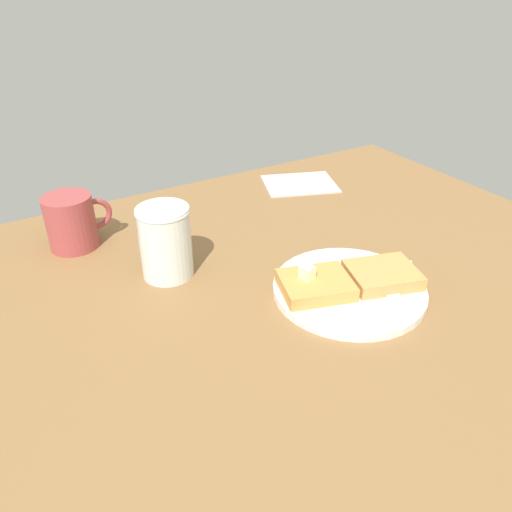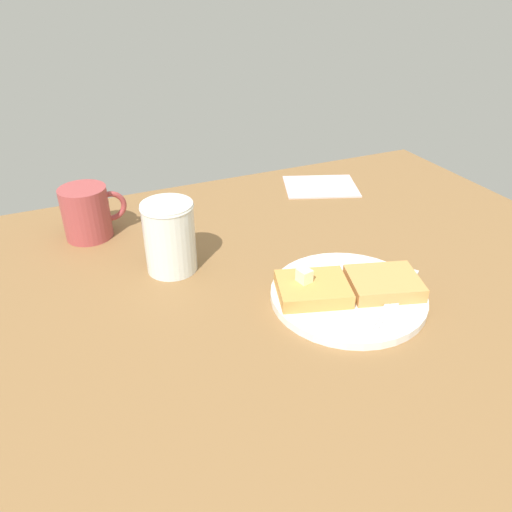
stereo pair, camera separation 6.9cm
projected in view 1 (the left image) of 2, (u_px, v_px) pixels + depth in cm
name	position (u px, v px, depth cm)	size (l,w,h in cm)	color
table_surface	(343.00, 307.00, 68.26)	(97.32, 97.32, 1.97)	brown
plate	(349.00, 289.00, 69.17)	(21.11, 21.11, 1.15)	white
toast_slice_left	(316.00, 285.00, 67.42)	(9.37, 7.72, 1.92)	#C98E44
toast_slice_middle	(383.00, 276.00, 69.42)	(9.37, 7.72, 1.92)	#CB8D4A
butter_pat_primary	(307.00, 272.00, 66.69)	(1.80, 1.62, 1.80)	#F3EAB5
fork	(397.00, 293.00, 67.14)	(13.98, 10.27, 0.36)	silver
syrup_jar	(166.00, 244.00, 71.18)	(7.66, 7.66, 10.66)	#4A210C
napkin	(300.00, 184.00, 102.65)	(14.36, 11.28, 0.30)	beige
coffee_mug	(72.00, 222.00, 78.68)	(10.46, 7.62, 8.67)	#A24141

